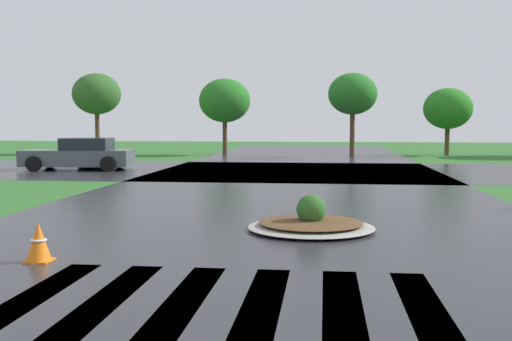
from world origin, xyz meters
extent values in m
cube|color=#2B2B30|center=(0.00, 10.00, 0.00)|extent=(11.58, 80.00, 0.01)
cube|color=#2B2B30|center=(0.00, 22.80, 0.00)|extent=(90.00, 10.42, 0.01)
cube|color=white|center=(-2.25, 4.25, 0.00)|extent=(0.45, 3.04, 0.01)
cube|color=white|center=(-1.35, 4.25, 0.00)|extent=(0.45, 3.04, 0.01)
cube|color=white|center=(-0.45, 4.25, 0.00)|extent=(0.45, 3.04, 0.01)
cube|color=white|center=(0.45, 4.25, 0.00)|extent=(0.45, 3.04, 0.01)
cube|color=white|center=(1.35, 4.25, 0.00)|extent=(0.45, 3.04, 0.01)
cube|color=white|center=(2.25, 4.25, 0.00)|extent=(0.45, 3.04, 0.01)
ellipsoid|color=#9E9B93|center=(0.89, 8.93, 0.06)|extent=(2.41, 2.40, 0.12)
ellipsoid|color=brown|center=(0.89, 8.93, 0.15)|extent=(1.98, 1.97, 0.10)
sphere|color=#2D6023|center=(0.89, 8.93, 0.40)|extent=(0.56, 0.56, 0.56)
cube|color=#4C545B|center=(-9.36, 22.44, 0.51)|extent=(4.70, 2.23, 0.68)
cube|color=#1E232B|center=(-8.95, 22.48, 1.11)|extent=(2.13, 1.76, 0.51)
cylinder|color=black|center=(-10.81, 21.37, 0.32)|extent=(0.66, 0.28, 0.64)
cylinder|color=black|center=(-10.99, 23.23, 0.32)|extent=(0.66, 0.28, 0.64)
cylinder|color=black|center=(-7.73, 21.66, 0.32)|extent=(0.66, 0.28, 0.64)
cylinder|color=black|center=(-7.91, 23.52, 0.32)|extent=(0.66, 0.28, 0.64)
cylinder|color=#9E9B93|center=(-9.19, 23.87, 0.48)|extent=(1.52, 1.19, 0.97)
cone|color=orange|center=(-3.02, 5.88, 0.29)|extent=(0.38, 0.38, 0.59)
torus|color=white|center=(-3.02, 5.88, 0.32)|extent=(0.24, 0.24, 0.04)
cube|color=orange|center=(-3.02, 5.88, 0.01)|extent=(0.36, 0.36, 0.03)
cylinder|color=#4C3823|center=(-13.27, 34.93, 1.37)|extent=(0.28, 0.28, 2.75)
ellipsoid|color=#2F5D25|center=(-13.27, 34.93, 3.81)|extent=(3.05, 3.05, 2.59)
cylinder|color=#4C3823|center=(-4.98, 34.54, 1.12)|extent=(0.28, 0.28, 2.25)
ellipsoid|color=#277322|center=(-4.98, 34.54, 3.35)|extent=(3.15, 3.15, 2.68)
cylinder|color=#4C3823|center=(2.71, 33.16, 1.33)|extent=(0.28, 0.28, 2.67)
ellipsoid|color=#267024|center=(2.71, 33.16, 3.66)|extent=(2.82, 2.82, 2.40)
cylinder|color=#4C3823|center=(8.54, 35.65, 0.91)|extent=(0.28, 0.28, 1.83)
ellipsoid|color=#297920|center=(8.54, 35.65, 2.86)|extent=(2.93, 2.93, 2.49)
camera|label=1|loc=(1.14, -2.52, 2.05)|focal=42.78mm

